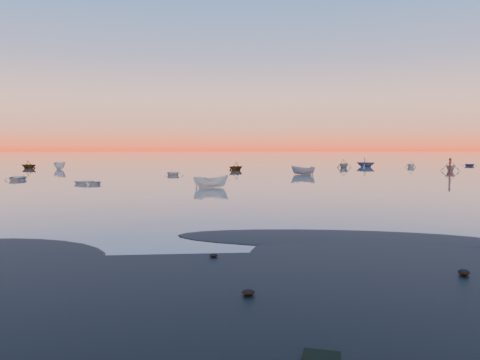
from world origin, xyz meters
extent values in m
plane|color=slate|center=(0.00, 100.00, 0.00)|extent=(600.00, 600.00, 0.00)
imported|color=white|center=(-1.37, 28.83, 0.00)|extent=(2.02, 4.03, 1.34)
cylinder|color=#47190F|center=(37.44, 49.43, 0.05)|extent=(0.81, 0.81, 0.27)
cylinder|color=#47190F|center=(37.44, 49.43, 1.17)|extent=(0.29, 0.29, 2.35)
cone|color=#47190F|center=(37.44, 49.43, 2.57)|extent=(0.54, 0.54, 0.45)
camera|label=1|loc=(-2.61, -22.22, 4.50)|focal=35.00mm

